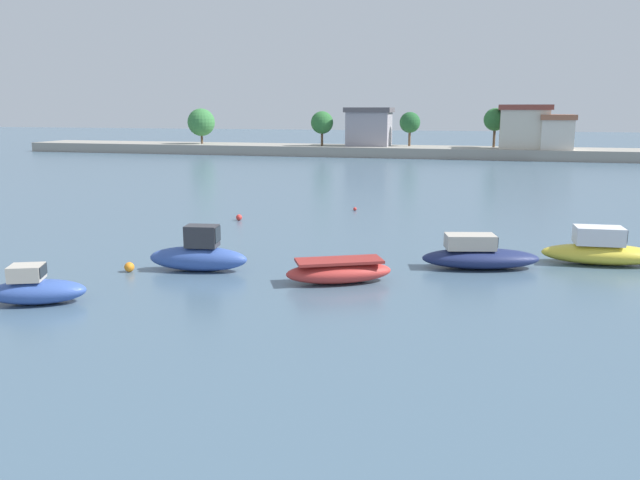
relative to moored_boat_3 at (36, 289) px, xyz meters
name	(u,v)px	position (x,y,z in m)	size (l,w,h in m)	color
moored_boat_3	(36,289)	(0.00, 0.00, 0.00)	(3.64, 2.53, 1.43)	#3856A8
moored_boat_4	(199,255)	(3.60, 5.77, 0.16)	(4.40, 1.84, 1.98)	#3856A8
moored_boat_5	(339,271)	(9.83, 5.44, -0.07)	(4.52, 3.21, 0.96)	#C63833
moored_boat_6	(479,256)	(15.20, 9.27, 0.02)	(5.36, 2.91, 1.50)	navy
moored_boat_7	(601,250)	(20.47, 11.39, 0.09)	(5.23, 2.00, 1.69)	yellow
mooring_buoy_1	(355,209)	(6.82, 23.43, -0.41)	(0.24, 0.24, 0.24)	red
mooring_buoy_2	(129,267)	(0.79, 4.83, -0.32)	(0.42, 0.42, 0.42)	orange
mooring_buoy_3	(239,217)	(0.59, 17.85, -0.34)	(0.38, 0.38, 0.38)	red
distant_shoreline	(370,143)	(-1.29, 74.13, 1.39)	(101.76, 8.69, 7.37)	gray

